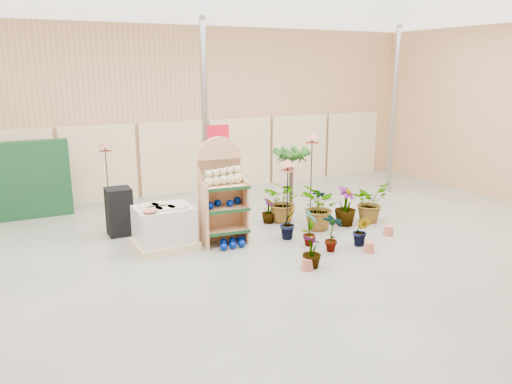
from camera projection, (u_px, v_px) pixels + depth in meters
room at (256, 136)px, 9.02m from camera, size 15.20×12.10×4.70m
display_shelf at (221, 195)px, 9.84m from camera, size 0.94×0.64×2.12m
teddy_bears at (225, 177)px, 9.67m from camera, size 0.79×0.22×0.35m
gazing_balls_shelf at (224, 203)px, 9.77m from camera, size 0.78×0.27×0.15m
gazing_balls_floor at (233, 243)px, 9.77m from camera, size 0.63×0.39×0.15m
pallet_stack at (164, 227)px, 9.65m from camera, size 1.19×1.01×0.85m
charcoal_planters at (119, 211)px, 10.39m from camera, size 0.50×0.50×1.00m
trellis_stock at (24, 180)px, 11.42m from camera, size 2.00×0.30×1.80m
offer_sign at (218, 153)px, 11.01m from camera, size 0.50×0.08×2.20m
bird_table_front at (288, 165)px, 10.04m from camera, size 0.34×0.34×1.64m
bird_table_right at (312, 139)px, 11.07m from camera, size 0.34×0.34×2.02m
bird_table_back at (105, 147)px, 11.43m from camera, size 0.34×0.34×1.78m
palm at (291, 154)px, 12.05m from camera, size 0.70×0.70×1.62m
potted_plant_0 at (310, 227)px, 9.74m from camera, size 0.48×0.50×0.79m
potted_plant_1 at (289, 223)px, 10.17m from camera, size 0.46×0.42×0.68m
potted_plant_2 at (320, 207)px, 10.68m from camera, size 0.84×0.96×1.01m
potted_plant_3 at (346, 206)px, 11.02m from camera, size 0.68×0.68×0.87m
potted_plant_4 at (319, 202)px, 11.78m from camera, size 0.40×0.41×0.64m
potted_plant_6 at (284, 201)px, 11.23m from camera, size 1.04×1.10×0.96m
potted_plant_7 at (312, 251)px, 8.71m from camera, size 0.45×0.45×0.60m
potted_plant_8 at (332, 232)px, 9.45m from camera, size 0.44×0.49×0.77m
potted_plant_9 at (362, 231)px, 9.76m from camera, size 0.43×0.44×0.62m
potted_plant_10 at (370, 202)px, 11.28m from camera, size 0.99×0.91×0.92m
potted_plant_11 at (268, 211)px, 11.22m from camera, size 0.45×0.45×0.57m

